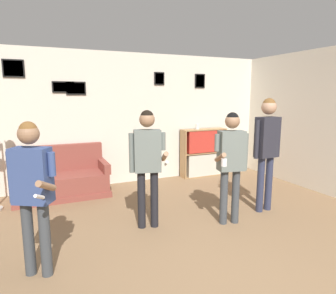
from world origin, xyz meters
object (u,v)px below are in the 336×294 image
Objects in this scene: bookshelf at (203,153)px; drinking_cup at (197,127)px; couch at (62,180)px; person_watcher_holding_cup at (231,157)px; person_player_foreground_center at (147,157)px; person_spectator_near_bookshelf at (267,142)px; person_player_foreground_left at (32,184)px.

bookshelf is 9.09× the size of drinking_cup.
person_watcher_holding_cup reaches higher than couch.
person_player_foreground_center reaches higher than drinking_cup.
person_player_foreground_center is 2.86m from drinking_cup.
person_player_foreground_center is at bearing 174.96° from person_spectator_near_bookshelf.
drinking_cup is (0.03, 2.26, 0.03)m from person_spectator_near_bookshelf.
couch is 2.64m from person_player_foreground_left.
couch is 0.92× the size of person_spectator_near_bookshelf.
bookshelf reaches higher than couch.
bookshelf is at bearing 37.42° from person_player_foreground_left.
bookshelf is at bearing 85.12° from person_spectator_near_bookshelf.
person_player_foreground_left is 2.57m from person_watcher_holding_cup.
drinking_cup is at bearing 47.01° from person_player_foreground_center.
person_watcher_holding_cup is (2.12, -2.24, 0.68)m from couch.
person_spectator_near_bookshelf is 2.26m from drinking_cup.
person_player_foreground_left is at bearing -141.24° from drinking_cup.
person_watcher_holding_cup is at bearing -108.65° from drinking_cup.
person_player_foreground_left is at bearing -142.58° from bookshelf.
person_watcher_holding_cup is at bearing -46.64° from couch.
couch is 1.52× the size of bookshelf.
person_player_foreground_center is (1.00, -1.89, 0.71)m from couch.
person_watcher_holding_cup is at bearing -17.38° from person_player_foreground_center.
person_player_foreground_left is 0.99× the size of person_watcher_holding_cup.
bookshelf is 2.34m from person_spectator_near_bookshelf.
person_spectator_near_bookshelf reaches higher than person_player_foreground_left.
person_spectator_near_bookshelf reaches higher than couch.
person_player_foreground_center is at bearing 23.54° from person_player_foreground_left.
drinking_cup is (1.95, 2.09, 0.14)m from person_player_foreground_center.
person_player_foreground_left is 13.33× the size of drinking_cup.
person_player_foreground_left is 0.97× the size of person_player_foreground_center.
person_player_foreground_left is (-3.54, -2.71, 0.43)m from bookshelf.
person_spectator_near_bookshelf is at bearing 7.72° from person_player_foreground_left.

